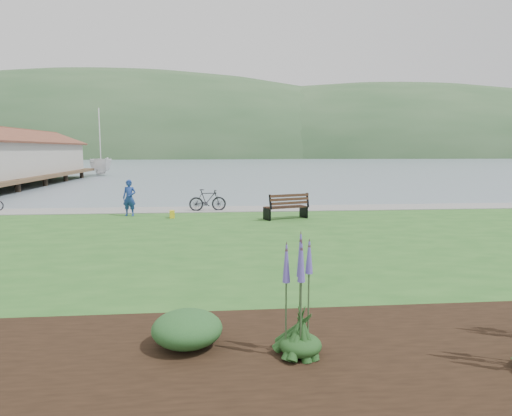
% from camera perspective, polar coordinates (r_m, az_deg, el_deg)
% --- Properties ---
extents(ground, '(600.00, 600.00, 0.00)m').
position_cam_1_polar(ground, '(16.09, -1.30, -4.78)').
color(ground, slate).
rests_on(ground, ground).
extents(lawn, '(34.00, 20.00, 0.40)m').
position_cam_1_polar(lawn, '(14.10, -0.70, -5.69)').
color(lawn, '#2A5E21').
rests_on(lawn, ground).
extents(shoreline_path, '(34.00, 2.20, 0.03)m').
position_cam_1_polar(shoreline_path, '(22.81, -2.58, -0.12)').
color(shoreline_path, gray).
rests_on(shoreline_path, lawn).
extents(garden_bed, '(24.00, 4.40, 0.04)m').
position_cam_1_polar(garden_bed, '(7.79, 28.43, -15.94)').
color(garden_bed, black).
rests_on(garden_bed, lawn).
extents(far_hillside, '(580.00, 80.00, 38.00)m').
position_cam_1_polar(far_hillside, '(186.92, 0.98, 6.33)').
color(far_hillside, '#2E512D').
rests_on(far_hillside, ground).
extents(pier_pavilion, '(8.00, 36.00, 5.40)m').
position_cam_1_polar(pier_pavilion, '(47.14, -29.24, 5.53)').
color(pier_pavilion, '#4C3826').
rests_on(pier_pavilion, ground).
extents(park_bench, '(1.99, 1.31, 1.15)m').
position_cam_1_polar(park_bench, '(19.54, 3.90, 0.25)').
color(park_bench, black).
rests_on(park_bench, lawn).
extents(person, '(0.77, 0.59, 1.91)m').
position_cam_1_polar(person, '(21.22, -15.56, 1.61)').
color(person, navy).
rests_on(person, lawn).
extents(bicycle_b, '(0.63, 1.81, 1.07)m').
position_cam_1_polar(bicycle_b, '(22.20, -6.08, 0.99)').
color(bicycle_b, black).
rests_on(bicycle_b, lawn).
extents(sailboat, '(13.96, 14.04, 27.36)m').
position_cam_1_polar(sailboat, '(62.76, -18.75, 3.89)').
color(sailboat, silver).
rests_on(sailboat, ground).
extents(pannier, '(0.25, 0.34, 0.33)m').
position_cam_1_polar(pannier, '(20.23, -10.45, -0.77)').
color(pannier, gold).
rests_on(pannier, lawn).
extents(echium_4, '(0.62, 0.62, 2.08)m').
position_cam_1_polar(echium_4, '(6.63, 5.64, -11.20)').
color(echium_4, '#163C15').
rests_on(echium_4, garden_bed).
extents(shrub_0, '(1.07, 1.07, 0.53)m').
position_cam_1_polar(shrub_0, '(7.16, -8.61, -14.70)').
color(shrub_0, '#1E4C21').
rests_on(shrub_0, garden_bed).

